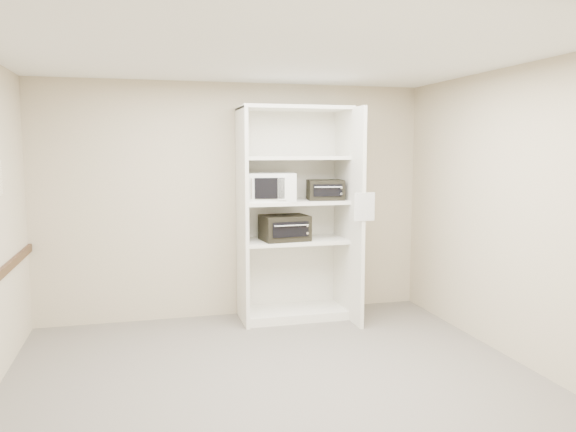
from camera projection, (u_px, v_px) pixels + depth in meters
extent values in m
cube|color=#635C54|center=(276.00, 380.00, 4.75)|extent=(4.50, 4.00, 0.01)
cube|color=white|center=(275.00, 53.00, 4.43)|extent=(4.50, 4.00, 0.01)
cube|color=#B2A78B|center=(236.00, 201.00, 6.51)|extent=(4.50, 0.02, 2.70)
cube|color=#B2A78B|center=(372.00, 275.00, 2.67)|extent=(4.50, 0.02, 2.70)
cube|color=#B2A78B|center=(513.00, 214.00, 5.16)|extent=(0.02, 4.00, 2.70)
cube|color=white|center=(242.00, 217.00, 6.23)|extent=(0.04, 0.60, 2.40)
cube|color=white|center=(349.00, 215.00, 6.39)|extent=(0.04, 0.90, 2.40)
cube|color=white|center=(288.00, 212.00, 6.67)|extent=(1.24, 0.02, 2.40)
cube|color=white|center=(294.00, 313.00, 6.54)|extent=(1.16, 0.56, 0.10)
cube|color=white|center=(294.00, 241.00, 6.44)|extent=(1.16, 0.56, 0.04)
cube|color=white|center=(294.00, 202.00, 6.38)|extent=(1.16, 0.56, 0.04)
cube|color=white|center=(294.00, 158.00, 6.32)|extent=(1.16, 0.56, 0.04)
cube|color=white|center=(294.00, 108.00, 6.26)|extent=(1.24, 0.60, 0.04)
cube|color=white|center=(271.00, 187.00, 6.23)|extent=(0.57, 0.46, 0.31)
cube|color=black|center=(325.00, 190.00, 6.40)|extent=(0.43, 0.35, 0.23)
cube|color=black|center=(285.00, 228.00, 6.34)|extent=(0.55, 0.44, 0.28)
cube|color=white|center=(365.00, 207.00, 5.93)|extent=(0.23, 0.03, 0.30)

